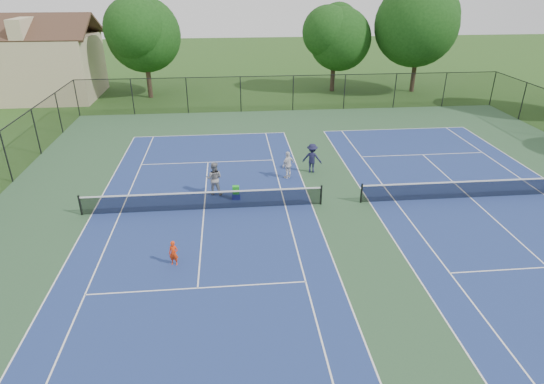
{
  "coord_description": "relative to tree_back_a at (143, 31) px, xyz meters",
  "views": [
    {
      "loc": [
        -5.55,
        -20.45,
        10.63
      ],
      "look_at": [
        -3.66,
        -1.0,
        1.3
      ],
      "focal_mm": 30.0,
      "sensor_mm": 36.0,
      "label": 1
    }
  ],
  "objects": [
    {
      "name": "ground",
      "position": [
        13.0,
        -24.0,
        -6.04
      ],
      "size": [
        140.0,
        140.0,
        0.0
      ],
      "primitive_type": "plane",
      "color": "#234716",
      "rests_on": "ground"
    },
    {
      "name": "court_pad",
      "position": [
        13.0,
        -24.0,
        -6.03
      ],
      "size": [
        36.0,
        36.0,
        0.01
      ],
      "primitive_type": "cube",
      "color": "#2B4E32",
      "rests_on": "ground"
    },
    {
      "name": "tennis_court_left",
      "position": [
        6.0,
        -24.0,
        -5.94
      ],
      "size": [
        12.0,
        23.83,
        1.07
      ],
      "color": "navy",
      "rests_on": "ground"
    },
    {
      "name": "tennis_court_right",
      "position": [
        20.0,
        -24.0,
        -5.94
      ],
      "size": [
        12.0,
        23.83,
        1.07
      ],
      "color": "navy",
      "rests_on": "ground"
    },
    {
      "name": "perimeter_fence",
      "position": [
        13.0,
        -24.0,
        -4.44
      ],
      "size": [
        36.08,
        36.08,
        3.02
      ],
      "color": "black",
      "rests_on": "ground"
    },
    {
      "name": "tree_back_a",
      "position": [
        0.0,
        0.0,
        0.0
      ],
      "size": [
        6.8,
        6.8,
        9.15
      ],
      "color": "#2D2116",
      "rests_on": "ground"
    },
    {
      "name": "tree_back_c",
      "position": [
        18.0,
        1.0,
        -0.56
      ],
      "size": [
        6.0,
        6.0,
        8.4
      ],
      "color": "#2D2116",
      "rests_on": "ground"
    },
    {
      "name": "tree_back_d",
      "position": [
        26.0,
        0.0,
        0.79
      ],
      "size": [
        7.8,
        7.8,
        10.37
      ],
      "color": "#2D2116",
      "rests_on": "ground"
    },
    {
      "name": "clapboard_house",
      "position": [
        -10.0,
        1.0,
        -2.95
      ],
      "size": [
        10.8,
        8.1,
        7.65
      ],
      "color": "tan",
      "rests_on": "ground"
    },
    {
      "name": "child_player",
      "position": [
        5.0,
        -28.73,
        -5.5
      ],
      "size": [
        0.45,
        0.35,
        1.08
      ],
      "primitive_type": "imported",
      "rotation": [
        0.0,
        0.0,
        -0.27
      ],
      "color": "red",
      "rests_on": "ground"
    },
    {
      "name": "instructor",
      "position": [
        6.53,
        -22.23,
        -5.13
      ],
      "size": [
        0.99,
        0.84,
        1.82
      ],
      "primitive_type": "imported",
      "rotation": [
        0.0,
        0.0,
        2.96
      ],
      "color": "gray",
      "rests_on": "ground"
    },
    {
      "name": "bystander_a",
      "position": [
        10.71,
        -20.46,
        -5.23
      ],
      "size": [
        0.97,
        0.93,
        1.62
      ],
      "primitive_type": "imported",
      "rotation": [
        0.0,
        0.0,
        3.87
      ],
      "color": "silver",
      "rests_on": "ground"
    },
    {
      "name": "bystander_b",
      "position": [
        12.23,
        -19.73,
        -5.15
      ],
      "size": [
        1.3,
        1.0,
        1.77
      ],
      "primitive_type": "imported",
      "rotation": [
        0.0,
        0.0,
        2.8
      ],
      "color": "#1A1A3A",
      "rests_on": "ground"
    },
    {
      "name": "ball_crate",
      "position": [
        7.64,
        -22.96,
        -5.87
      ],
      "size": [
        0.43,
        0.29,
        0.33
      ],
      "primitive_type": "cube",
      "rotation": [
        0.0,
        0.0,
        0.05
      ],
      "color": "navy",
      "rests_on": "ground"
    },
    {
      "name": "ball_hopper",
      "position": [
        7.64,
        -22.96,
        -5.5
      ],
      "size": [
        0.35,
        0.28,
        0.42
      ],
      "primitive_type": "cube",
      "rotation": [
        0.0,
        0.0,
        -0.06
      ],
      "color": "green",
      "rests_on": "ball_crate"
    }
  ]
}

